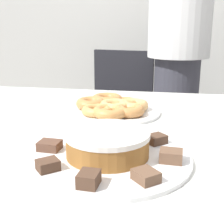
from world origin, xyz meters
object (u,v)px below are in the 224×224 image
office_chair_left (116,126)px  plate_cake (108,157)px  plate_donuts (115,112)px  frosted_cake (108,143)px  person_standing (179,45)px

office_chair_left → plate_cake: (0.18, -1.18, 0.32)m
plate_donuts → frosted_cake: 0.40m
person_standing → plate_cake: (-0.18, -1.16, -0.19)m
frosted_cake → plate_donuts: bearing=97.1°
plate_donuts → frosted_cake: bearing=-82.9°
person_standing → plate_donuts: size_ratio=5.40×
office_chair_left → frosted_cake: office_chair_left is taller
plate_cake → frosted_cake: 0.03m
person_standing → plate_cake: person_standing is taller
office_chair_left → frosted_cake: 1.25m
person_standing → plate_donuts: bearing=-106.8°
person_standing → frosted_cake: (-0.18, -1.16, -0.15)m
plate_donuts → frosted_cake: frosted_cake is taller
person_standing → office_chair_left: (-0.36, 0.02, -0.51)m
plate_cake → plate_donuts: size_ratio=1.22×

